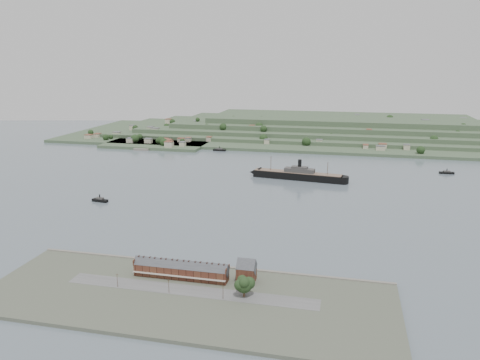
% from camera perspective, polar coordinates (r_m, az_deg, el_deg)
% --- Properties ---
extents(ground, '(1400.00, 1400.00, 0.00)m').
position_cam_1_polar(ground, '(425.92, 1.86, -2.46)').
color(ground, slate).
rests_on(ground, ground).
extents(near_shore, '(220.00, 80.00, 2.60)m').
position_cam_1_polar(near_shore, '(257.90, -6.48, -13.93)').
color(near_shore, '#4C5142').
rests_on(near_shore, ground).
extents(terrace_row, '(55.60, 9.80, 11.07)m').
position_cam_1_polar(terrace_row, '(274.13, -7.21, -10.81)').
color(terrace_row, '#4D261B').
rests_on(terrace_row, ground).
extents(gabled_building, '(10.40, 10.18, 14.09)m').
position_cam_1_polar(gabled_building, '(267.40, 0.80, -11.04)').
color(gabled_building, '#4D261B').
rests_on(gabled_building, ground).
extents(far_peninsula, '(760.00, 309.00, 30.00)m').
position_cam_1_polar(far_peninsula, '(802.68, 9.34, 6.16)').
color(far_peninsula, '#3A5236').
rests_on(far_peninsula, ground).
extents(steamship, '(108.20, 25.97, 26.00)m').
position_cam_1_polar(steamship, '(503.01, 6.73, 0.63)').
color(steamship, black).
rests_on(steamship, ground).
extents(tugboat, '(15.61, 6.22, 6.83)m').
position_cam_1_polar(tugboat, '(438.63, -16.70, -2.34)').
color(tugboat, black).
rests_on(tugboat, ground).
extents(ferry_west, '(17.90, 5.05, 6.70)m').
position_cam_1_polar(ferry_west, '(660.32, -2.52, 3.70)').
color(ferry_west, black).
rests_on(ferry_west, ground).
extents(ferry_east, '(16.10, 5.29, 5.95)m').
position_cam_1_polar(ferry_east, '(573.70, 23.89, 0.84)').
color(ferry_east, black).
rests_on(ferry_east, ground).
extents(fig_tree, '(10.66, 9.23, 11.90)m').
position_cam_1_polar(fig_tree, '(250.54, 0.54, -12.60)').
color(fig_tree, '#483321').
rests_on(fig_tree, ground).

